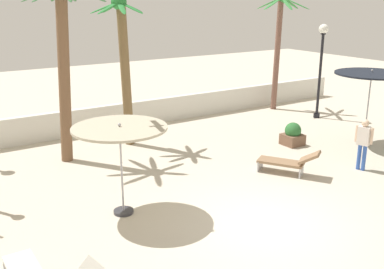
{
  "coord_description": "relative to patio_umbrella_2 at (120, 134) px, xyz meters",
  "views": [
    {
      "loc": [
        -6.88,
        -7.31,
        5.27
      ],
      "look_at": [
        0.0,
        3.36,
        1.4
      ],
      "focal_mm": 42.36,
      "sensor_mm": 36.0,
      "label": 1
    }
  ],
  "objects": [
    {
      "name": "palm_tree_2",
      "position": [
        2.49,
        5.1,
        1.18
      ],
      "size": [
        1.98,
        1.99,
        5.37
      ],
      "color": "brown",
      "rests_on": "ground_plane"
    },
    {
      "name": "patio_umbrella_4",
      "position": [
        9.84,
        0.26,
        0.45
      ],
      "size": [
        2.56,
        2.56,
        2.81
      ],
      "color": "#333338",
      "rests_on": "ground_plane"
    },
    {
      "name": "guest_2",
      "position": [
        7.6,
        -1.32,
        -1.11
      ],
      "size": [
        0.34,
        0.54,
        1.65
      ],
      "color": "#3359B2",
      "rests_on": "ground_plane"
    },
    {
      "name": "ground_plane",
      "position": [
        2.69,
        -2.41,
        -2.11
      ],
      "size": [
        56.0,
        56.0,
        0.0
      ],
      "primitive_type": "plane",
      "color": "beige"
    },
    {
      "name": "lamp_post_1",
      "position": [
        11.4,
        3.98,
        0.64
      ],
      "size": [
        0.41,
        0.41,
        4.16
      ],
      "color": "black",
      "rests_on": "ground_plane"
    },
    {
      "name": "planter",
      "position": [
        7.61,
        1.71,
        -1.72
      ],
      "size": [
        0.7,
        0.7,
        0.85
      ],
      "color": "brown",
      "rests_on": "ground_plane"
    },
    {
      "name": "patio_umbrella_2",
      "position": [
        0.0,
        0.0,
        0.0
      ],
      "size": [
        2.32,
        2.32,
        2.37
      ],
      "color": "#333338",
      "rests_on": "ground_plane"
    },
    {
      "name": "palm_tree_1",
      "position": [
        0.24,
        4.6,
        1.48
      ],
      "size": [
        2.64,
        2.65,
        5.86
      ],
      "color": "brown",
      "rests_on": "ground_plane"
    },
    {
      "name": "palm_tree_3",
      "position": [
        11.0,
        6.3,
        1.27
      ],
      "size": [
        2.58,
        2.47,
        5.39
      ],
      "color": "brown",
      "rests_on": "ground_plane"
    },
    {
      "name": "boundary_wall",
      "position": [
        2.69,
        7.19,
        -1.58
      ],
      "size": [
        25.2,
        0.3,
        1.05
      ],
      "primitive_type": "cube",
      "color": "silver",
      "rests_on": "ground_plane"
    },
    {
      "name": "lounge_chair_1",
      "position": [
        5.41,
        -0.32,
        -1.71
      ],
      "size": [
        1.47,
        1.86,
        0.83
      ],
      "color": "#B7B7BC",
      "rests_on": "ground_plane"
    }
  ]
}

